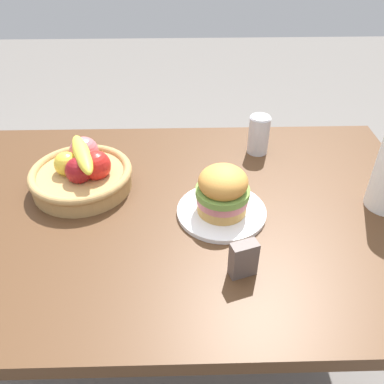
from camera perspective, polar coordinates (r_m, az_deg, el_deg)
name	(u,v)px	position (r m, az deg, el deg)	size (l,w,h in m)	color
ground_plane	(178,360)	(1.69, -1.91, -22.27)	(8.00, 8.00, 0.00)	slate
dining_table	(174,236)	(1.18, -2.55, -6.07)	(1.40, 0.90, 0.75)	#4C301C
plate	(221,212)	(1.09, 4.12, -2.73)	(0.24, 0.24, 0.01)	white
sandwich	(223,191)	(1.05, 4.28, 0.20)	(0.14, 0.14, 0.13)	tan
soda_can	(259,135)	(1.33, 9.26, 7.87)	(0.07, 0.07, 0.13)	silver
fruit_basket	(82,173)	(1.20, -15.04, 2.60)	(0.29, 0.29, 0.14)	tan
napkin_holder	(243,259)	(0.92, 7.16, -9.24)	(0.06, 0.03, 0.09)	#594C47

